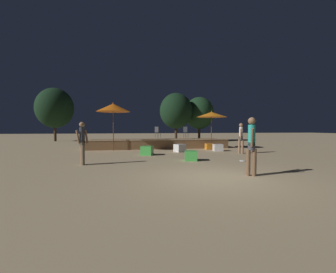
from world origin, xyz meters
TOP-DOWN VIEW (x-y plane):
  - ground_plane at (0.00, 0.00)m, footprint 120.00×120.00m
  - wooden_deck at (-0.15, 10.72)m, footprint 10.20×2.99m
  - patio_umbrella_0 at (-3.38, 9.02)m, footprint 2.23×2.23m
  - patio_umbrella_1 at (3.62, 9.27)m, footprint 2.22×2.22m
  - cube_seat_0 at (3.34, 7.43)m, footprint 0.64×0.64m
  - cube_seat_1 at (0.33, 3.56)m, footprint 0.67×0.67m
  - cube_seat_2 at (-1.43, 6.08)m, footprint 0.78×0.78m
  - cube_seat_3 at (3.18, 8.58)m, footprint 0.52×0.52m
  - cube_seat_4 at (0.75, 7.36)m, footprint 0.76×0.76m
  - person_0 at (1.23, 0.02)m, footprint 0.32×0.56m
  - person_1 at (4.05, 5.78)m, footprint 0.32×0.45m
  - person_2 at (-4.32, 3.22)m, footprint 0.48×0.30m
  - bistro_chair_0 at (2.27, 11.42)m, footprint 0.48×0.48m
  - bistro_chair_1 at (-0.08, 11.49)m, footprint 0.48×0.48m
  - frisbee_disc at (2.59, 2.96)m, footprint 0.27×0.27m
  - background_tree_0 at (2.95, 17.94)m, footprint 3.57×3.57m
  - background_tree_1 at (5.90, 18.71)m, footprint 3.38×3.38m
  - background_tree_2 at (-10.49, 21.43)m, footprint 4.14×4.14m

SIDE VIEW (x-z plane):
  - ground_plane at x=0.00m, z-range 0.00..0.00m
  - frisbee_disc at x=2.59m, z-range 0.00..0.03m
  - cube_seat_3 at x=3.18m, z-range 0.00..0.41m
  - cube_seat_0 at x=3.34m, z-range 0.00..0.45m
  - cube_seat_1 at x=0.33m, z-range 0.00..0.45m
  - cube_seat_4 at x=0.75m, z-range 0.00..0.49m
  - cube_seat_2 at x=-1.43m, z-range 0.00..0.50m
  - wooden_deck at x=-0.15m, z-range -0.04..0.67m
  - person_2 at x=-4.32m, z-range 0.08..1.82m
  - person_1 at x=4.05m, z-range 0.09..1.87m
  - person_0 at x=1.23m, z-range 0.10..1.92m
  - bistro_chair_0 at x=2.27m, z-range 0.81..1.71m
  - bistro_chair_1 at x=-0.08m, z-range 0.81..1.71m
  - patio_umbrella_1 at x=3.62m, z-range 1.10..3.87m
  - patio_umbrella_0 at x=-3.38m, z-range 1.25..4.44m
  - background_tree_1 at x=5.90m, z-range 0.69..5.80m
  - background_tree_0 at x=2.95m, z-range 0.72..6.09m
  - background_tree_2 at x=-10.49m, z-range 0.76..6.84m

